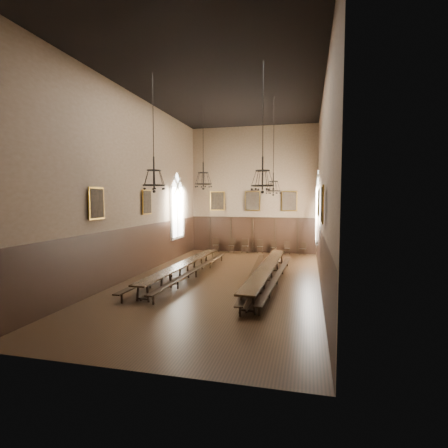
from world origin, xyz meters
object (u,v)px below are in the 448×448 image
at_px(chair_2, 231,248).
at_px(chandelier_back_right, 273,184).
at_px(chandelier_back_left, 203,179).
at_px(table_right, 267,274).
at_px(table_left, 184,270).
at_px(chair_5, 273,250).
at_px(chair_4, 260,249).
at_px(chair_6, 287,251).
at_px(chair_3, 245,248).
at_px(chandelier_front_left, 154,178).
at_px(bench_left_outer, 172,271).
at_px(bench_left_inner, 196,272).
at_px(bench_right_outer, 277,279).
at_px(chair_7, 303,251).
at_px(chair_1, 216,248).
at_px(chandelier_front_right, 262,178).
at_px(bench_right_inner, 254,276).

distance_m(chair_2, chandelier_back_right, 8.54).
bearing_deg(chandelier_back_left, table_right, -31.64).
distance_m(table_left, chair_5, 9.17).
height_order(chair_4, chair_6, chair_4).
relative_size(table_right, chair_6, 11.73).
relative_size(chair_3, chair_5, 1.09).
xyz_separation_m(chandelier_back_right, chandelier_front_left, (-4.49, -4.54, 0.08)).
xyz_separation_m(bench_left_outer, bench_left_inner, (1.21, 0.22, 0.01)).
height_order(bench_right_outer, chair_3, chair_3).
height_order(chair_2, chandelier_back_left, chandelier_back_left).
bearing_deg(table_right, chair_4, 99.81).
height_order(table_left, chandelier_back_right, chandelier_back_right).
distance_m(bench_right_outer, chair_5, 8.84).
bearing_deg(table_right, chair_3, 106.67).
bearing_deg(chair_7, chair_4, -162.71).
height_order(bench_left_inner, chair_5, chair_5).
bearing_deg(chandelier_back_left, bench_right_outer, -30.85).
distance_m(table_left, bench_left_inner, 0.60).
bearing_deg(chair_7, chair_5, -162.64).
distance_m(bench_left_outer, chair_6, 9.90).
bearing_deg(chandelier_front_left, chair_1, 91.39).
xyz_separation_m(chair_2, chair_4, (2.06, 0.06, -0.01)).
bearing_deg(table_left, bench_right_outer, -4.15).
bearing_deg(chair_2, bench_right_outer, -62.51).
height_order(chair_6, chandelier_front_right, chandelier_front_right).
xyz_separation_m(chair_2, chandelier_back_right, (3.59, -6.41, 4.35)).
height_order(bench_right_outer, chair_6, chair_6).
bearing_deg(chandelier_front_left, chandelier_front_right, -2.58).
xyz_separation_m(chair_2, chandelier_front_left, (-0.90, -10.94, 4.43)).
bearing_deg(bench_right_outer, table_right, 155.56).
relative_size(chair_7, chandelier_back_right, 0.18).
bearing_deg(table_right, chandelier_back_left, 148.36).
distance_m(chair_4, chandelier_front_left, 12.23).
height_order(table_right, bench_right_outer, table_right).
relative_size(chandelier_back_right, chandelier_front_left, 1.03).
height_order(chair_7, chandelier_front_right, chandelier_front_right).
relative_size(bench_right_inner, chair_2, 10.33).
bearing_deg(table_left, bench_left_inner, 17.01).
height_order(bench_left_outer, chair_7, chair_7).
distance_m(bench_right_inner, chandelier_back_left, 6.13).
distance_m(chair_6, chandelier_back_left, 8.82).
bearing_deg(chair_7, chair_1, -161.83).
xyz_separation_m(chair_4, chandelier_back_left, (-2.27, -6.26, 4.66)).
xyz_separation_m(chair_4, chandelier_front_right, (1.59, -11.21, 4.40)).
bearing_deg(chair_3, table_right, -72.66).
bearing_deg(chair_4, chair_2, 175.42).
relative_size(bench_right_inner, chair_4, 10.65).
bearing_deg(bench_right_inner, chair_1, 115.52).
bearing_deg(chair_6, chandelier_back_left, -136.13).
height_order(bench_right_inner, chair_4, chair_4).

